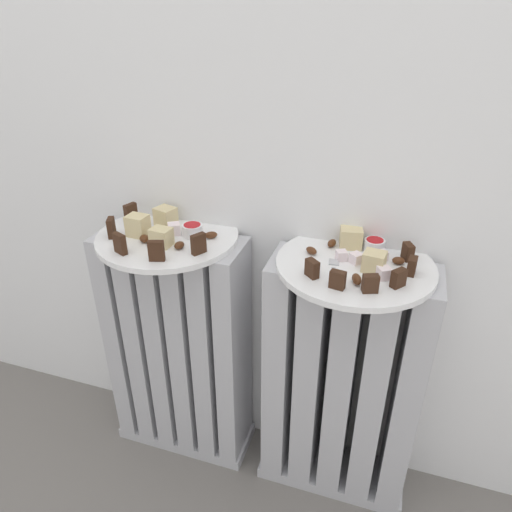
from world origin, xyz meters
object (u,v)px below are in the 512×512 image
(plate_right, at_px, (355,265))
(jam_bowl_right, at_px, (374,245))
(fork, at_px, (333,269))
(radiator_right, at_px, (341,386))
(plate_left, at_px, (168,237))
(jam_bowl_left, at_px, (192,230))
(radiator_left, at_px, (179,350))

(plate_right, distance_m, jam_bowl_right, 0.07)
(fork, bearing_deg, plate_right, 49.93)
(radiator_right, bearing_deg, plate_left, 180.00)
(jam_bowl_right, bearing_deg, plate_left, -172.34)
(plate_right, relative_size, jam_bowl_left, 6.96)
(radiator_right, relative_size, fork, 6.36)
(radiator_left, bearing_deg, jam_bowl_left, 10.80)
(radiator_left, xyz_separation_m, fork, (0.37, -0.04, 0.33))
(radiator_left, bearing_deg, radiator_right, 0.00)
(radiator_right, distance_m, plate_left, 0.52)
(radiator_left, height_order, fork, fork)
(plate_left, bearing_deg, jam_bowl_right, 7.66)
(radiator_right, height_order, jam_bowl_right, jam_bowl_right)
(plate_left, relative_size, jam_bowl_left, 6.96)
(radiator_right, bearing_deg, fork, -130.07)
(radiator_left, relative_size, jam_bowl_left, 13.87)
(plate_left, bearing_deg, plate_right, 0.00)
(jam_bowl_right, bearing_deg, fork, -122.74)
(radiator_right, relative_size, plate_right, 1.99)
(radiator_right, bearing_deg, radiator_left, -180.00)
(plate_right, bearing_deg, jam_bowl_left, 178.27)
(radiator_left, xyz_separation_m, jam_bowl_right, (0.44, 0.06, 0.34))
(fork, bearing_deg, jam_bowl_left, 170.44)
(plate_left, height_order, jam_bowl_left, jam_bowl_left)
(radiator_right, height_order, plate_left, plate_left)
(radiator_left, relative_size, radiator_right, 1.00)
(radiator_left, xyz_separation_m, plate_right, (0.41, 0.00, 0.32))
(jam_bowl_left, xyz_separation_m, fork, (0.32, -0.05, -0.01))
(plate_left, bearing_deg, jam_bowl_left, 10.80)
(plate_left, xyz_separation_m, jam_bowl_left, (0.06, 0.01, 0.02))
(radiator_right, xyz_separation_m, plate_right, (-0.00, 0.00, 0.32))
(jam_bowl_left, height_order, jam_bowl_right, same)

